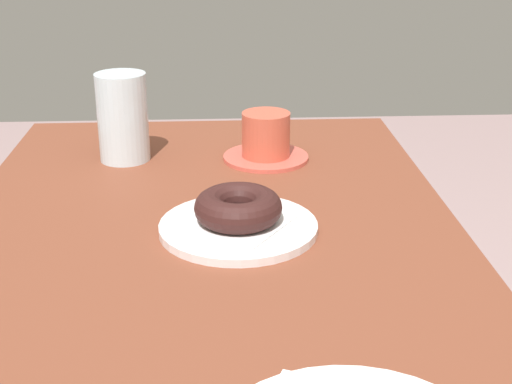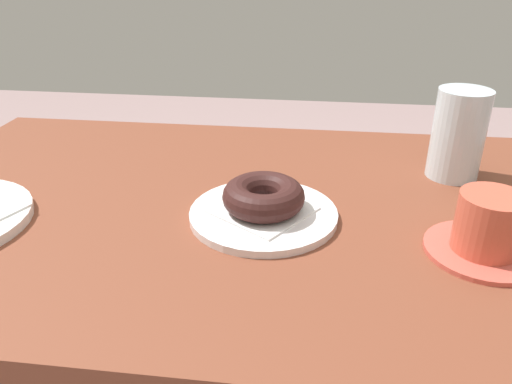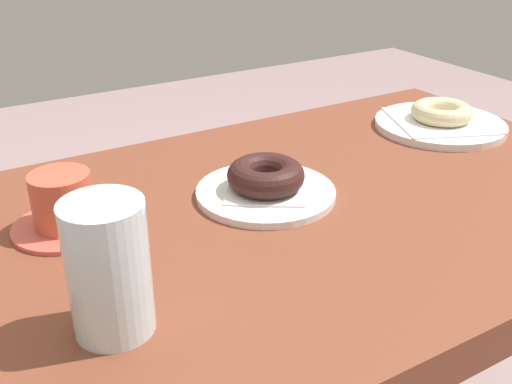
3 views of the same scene
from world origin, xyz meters
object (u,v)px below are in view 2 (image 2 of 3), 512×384
(plate_chocolate_ring, at_px, (263,214))
(water_glass, at_px, (458,134))
(coffee_cup, at_px, (488,228))
(donut_chocolate_ring, at_px, (264,196))

(plate_chocolate_ring, relative_size, water_glass, 1.43)
(water_glass, xyz_separation_m, coffee_cup, (0.01, 0.22, -0.04))
(plate_chocolate_ring, height_order, coffee_cup, coffee_cup)
(plate_chocolate_ring, height_order, donut_chocolate_ring, donut_chocolate_ring)
(plate_chocolate_ring, bearing_deg, coffee_cup, 169.03)
(water_glass, bearing_deg, plate_chocolate_ring, 31.52)
(donut_chocolate_ring, relative_size, coffee_cup, 0.80)
(plate_chocolate_ring, xyz_separation_m, water_glass, (-0.28, -0.17, 0.06))
(plate_chocolate_ring, xyz_separation_m, coffee_cup, (-0.27, 0.05, 0.03))
(donut_chocolate_ring, height_order, coffee_cup, coffee_cup)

